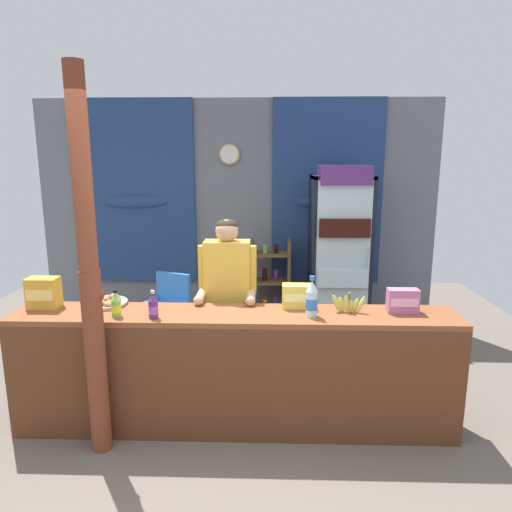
{
  "coord_description": "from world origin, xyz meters",
  "views": [
    {
      "loc": [
        0.41,
        -2.88,
        2.08
      ],
      "look_at": [
        0.29,
        0.88,
        1.28
      ],
      "focal_mm": 32.32,
      "sensor_mm": 36.0,
      "label": 1
    }
  ],
  "objects_px": {
    "drink_fridge": "(340,248)",
    "plastic_lawn_chair": "(168,308)",
    "snack_box_wafer": "(403,301)",
    "timber_post": "(90,279)",
    "bottle_shelf_rack": "(270,284)",
    "shopkeeper": "(227,289)",
    "soda_bottle_lime_soda": "(116,305)",
    "stall_counter": "(234,364)",
    "soda_bottle_water": "(312,299)",
    "pastry_tray": "(105,302)",
    "snack_box_instant_noodle": "(297,296)",
    "soda_bottle_grape_soda": "(153,306)",
    "banana_bunch": "(348,305)",
    "snack_box_choco_powder": "(44,293)"
  },
  "relations": [
    {
      "from": "drink_fridge",
      "to": "plastic_lawn_chair",
      "type": "distance_m",
      "value": 2.03
    },
    {
      "from": "drink_fridge",
      "to": "snack_box_wafer",
      "type": "relative_size",
      "value": 8.74
    },
    {
      "from": "timber_post",
      "to": "snack_box_wafer",
      "type": "bearing_deg",
      "value": 9.79
    },
    {
      "from": "bottle_shelf_rack",
      "to": "timber_post",
      "type": "bearing_deg",
      "value": -116.79
    },
    {
      "from": "shopkeeper",
      "to": "soda_bottle_lime_soda",
      "type": "bearing_deg",
      "value": -144.49
    },
    {
      "from": "timber_post",
      "to": "stall_counter",
      "type": "bearing_deg",
      "value": 13.32
    },
    {
      "from": "soda_bottle_water",
      "to": "pastry_tray",
      "type": "relative_size",
      "value": 0.86
    },
    {
      "from": "snack_box_instant_noodle",
      "to": "drink_fridge",
      "type": "bearing_deg",
      "value": 71.09
    },
    {
      "from": "soda_bottle_grape_soda",
      "to": "soda_bottle_water",
      "type": "bearing_deg",
      "value": 3.9
    },
    {
      "from": "plastic_lawn_chair",
      "to": "banana_bunch",
      "type": "xyz_separation_m",
      "value": [
        1.7,
        -1.38,
        0.51
      ]
    },
    {
      "from": "bottle_shelf_rack",
      "to": "banana_bunch",
      "type": "relative_size",
      "value": 4.16
    },
    {
      "from": "plastic_lawn_chair",
      "to": "timber_post",
      "type": "bearing_deg",
      "value": -93.72
    },
    {
      "from": "pastry_tray",
      "to": "soda_bottle_grape_soda",
      "type": "bearing_deg",
      "value": -32.88
    },
    {
      "from": "stall_counter",
      "to": "soda_bottle_lime_soda",
      "type": "distance_m",
      "value": 0.98
    },
    {
      "from": "plastic_lawn_chair",
      "to": "snack_box_wafer",
      "type": "relative_size",
      "value": 3.74
    },
    {
      "from": "stall_counter",
      "to": "soda_bottle_lime_soda",
      "type": "xyz_separation_m",
      "value": [
        -0.86,
        -0.0,
        0.45
      ]
    },
    {
      "from": "plastic_lawn_chair",
      "to": "snack_box_instant_noodle",
      "type": "relative_size",
      "value": 3.8
    },
    {
      "from": "snack_box_wafer",
      "to": "pastry_tray",
      "type": "bearing_deg",
      "value": 177.26
    },
    {
      "from": "stall_counter",
      "to": "banana_bunch",
      "type": "bearing_deg",
      "value": 9.43
    },
    {
      "from": "snack_box_wafer",
      "to": "soda_bottle_lime_soda",
      "type": "bearing_deg",
      "value": -175.65
    },
    {
      "from": "bottle_shelf_rack",
      "to": "plastic_lawn_chair",
      "type": "xyz_separation_m",
      "value": [
        -1.11,
        -0.68,
        -0.09
      ]
    },
    {
      "from": "snack_box_wafer",
      "to": "snack_box_instant_noodle",
      "type": "height_order",
      "value": "same"
    },
    {
      "from": "timber_post",
      "to": "soda_bottle_lime_soda",
      "type": "height_order",
      "value": "timber_post"
    },
    {
      "from": "stall_counter",
      "to": "banana_bunch",
      "type": "height_order",
      "value": "banana_bunch"
    },
    {
      "from": "shopkeeper",
      "to": "soda_bottle_grape_soda",
      "type": "height_order",
      "value": "shopkeeper"
    },
    {
      "from": "shopkeeper",
      "to": "snack_box_instant_noodle",
      "type": "relative_size",
      "value": 7.03
    },
    {
      "from": "soda_bottle_grape_soda",
      "to": "snack_box_wafer",
      "type": "relative_size",
      "value": 0.92
    },
    {
      "from": "bottle_shelf_rack",
      "to": "soda_bottle_lime_soda",
      "type": "distance_m",
      "value": 2.52
    },
    {
      "from": "drink_fridge",
      "to": "banana_bunch",
      "type": "distance_m",
      "value": 1.81
    },
    {
      "from": "bottle_shelf_rack",
      "to": "soda_bottle_lime_soda",
      "type": "height_order",
      "value": "soda_bottle_lime_soda"
    },
    {
      "from": "timber_post",
      "to": "soda_bottle_water",
      "type": "distance_m",
      "value": 1.57
    },
    {
      "from": "soda_bottle_grape_soda",
      "to": "snack_box_wafer",
      "type": "distance_m",
      "value": 1.86
    },
    {
      "from": "soda_bottle_water",
      "to": "snack_box_wafer",
      "type": "relative_size",
      "value": 1.33
    },
    {
      "from": "shopkeeper",
      "to": "snack_box_choco_powder",
      "type": "distance_m",
      "value": 1.45
    },
    {
      "from": "soda_bottle_water",
      "to": "banana_bunch",
      "type": "bearing_deg",
      "value": 18.44
    },
    {
      "from": "timber_post",
      "to": "soda_bottle_grape_soda",
      "type": "xyz_separation_m",
      "value": [
        0.37,
        0.19,
        -0.26
      ]
    },
    {
      "from": "drink_fridge",
      "to": "snack_box_instant_noodle",
      "type": "xyz_separation_m",
      "value": [
        -0.58,
        -1.69,
        -0.06
      ]
    },
    {
      "from": "soda_bottle_water",
      "to": "soda_bottle_lime_soda",
      "type": "relative_size",
      "value": 1.5
    },
    {
      "from": "soda_bottle_water",
      "to": "banana_bunch",
      "type": "relative_size",
      "value": 1.13
    },
    {
      "from": "snack_box_choco_powder",
      "to": "pastry_tray",
      "type": "relative_size",
      "value": 0.68
    },
    {
      "from": "bottle_shelf_rack",
      "to": "snack_box_wafer",
      "type": "distance_m",
      "value": 2.32
    },
    {
      "from": "banana_bunch",
      "to": "bottle_shelf_rack",
      "type": "bearing_deg",
      "value": 105.89
    },
    {
      "from": "snack_box_instant_noodle",
      "to": "timber_post",
      "type": "bearing_deg",
      "value": -161.31
    },
    {
      "from": "timber_post",
      "to": "soda_bottle_water",
      "type": "height_order",
      "value": "timber_post"
    },
    {
      "from": "plastic_lawn_chair",
      "to": "shopkeeper",
      "type": "distance_m",
      "value": 1.33
    },
    {
      "from": "soda_bottle_lime_soda",
      "to": "banana_bunch",
      "type": "xyz_separation_m",
      "value": [
        1.72,
        0.15,
        -0.02
      ]
    },
    {
      "from": "soda_bottle_grape_soda",
      "to": "banana_bunch",
      "type": "height_order",
      "value": "soda_bottle_grape_soda"
    },
    {
      "from": "soda_bottle_grape_soda",
      "to": "soda_bottle_lime_soda",
      "type": "xyz_separation_m",
      "value": [
        -0.28,
        0.03,
        -0.0
      ]
    },
    {
      "from": "shopkeeper",
      "to": "snack_box_instant_noodle",
      "type": "bearing_deg",
      "value": -26.71
    },
    {
      "from": "soda_bottle_grape_soda",
      "to": "snack_box_instant_noodle",
      "type": "distance_m",
      "value": 1.1
    }
  ]
}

